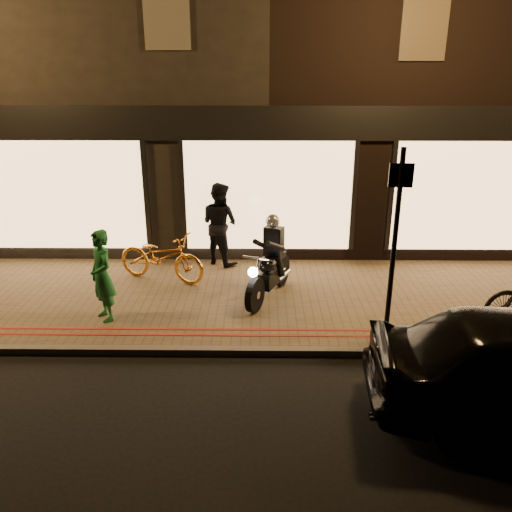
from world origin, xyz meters
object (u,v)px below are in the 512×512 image
at_px(bicycle_gold, 161,257).
at_px(person_green, 102,276).
at_px(motorcycle, 270,266).
at_px(sign_post, 395,237).

xyz_separation_m(bicycle_gold, person_green, (-0.64, -1.75, 0.29)).
xyz_separation_m(motorcycle, sign_post, (1.85, -1.50, 1.06)).
relative_size(sign_post, person_green, 1.89).
bearing_deg(bicycle_gold, person_green, 179.98).
xyz_separation_m(motorcycle, bicycle_gold, (-2.19, 0.81, -0.11)).
bearing_deg(sign_post, bicycle_gold, 150.21).
bearing_deg(motorcycle, sign_post, -16.28).
bearing_deg(person_green, bicycle_gold, 120.79).
xyz_separation_m(sign_post, bicycle_gold, (-4.04, 2.31, -1.18)).
relative_size(bicycle_gold, person_green, 1.20).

